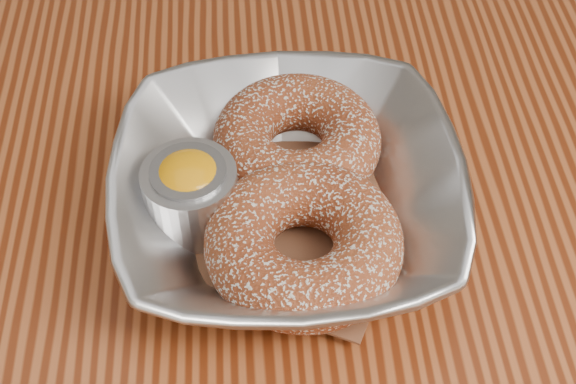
{
  "coord_description": "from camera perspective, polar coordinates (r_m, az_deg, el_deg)",
  "views": [
    {
      "loc": [
        -0.01,
        -0.29,
        1.16
      ],
      "look_at": [
        0.01,
        0.03,
        0.78
      ],
      "focal_mm": 50.0,
      "sensor_mm": 36.0,
      "label": 1
    }
  ],
  "objects": [
    {
      "name": "table",
      "position": [
        0.58,
        -0.71,
        -10.51
      ],
      "size": [
        1.2,
        0.8,
        0.75
      ],
      "color": "brown",
      "rests_on": "ground_plane"
    },
    {
      "name": "serving_bowl",
      "position": [
        0.5,
        -0.0,
        -0.26
      ],
      "size": [
        0.22,
        0.22,
        0.05
      ],
      "primitive_type": "imported",
      "color": "#B7BABE",
      "rests_on": "table"
    },
    {
      "name": "parchment",
      "position": [
        0.51,
        0.0,
        -1.52
      ],
      "size": [
        0.19,
        0.19,
        0.0
      ],
      "primitive_type": "cube",
      "rotation": [
        0.0,
        0.0,
        1.12
      ],
      "color": "brown",
      "rests_on": "table"
    },
    {
      "name": "donut_back",
      "position": [
        0.52,
        0.64,
        3.74
      ],
      "size": [
        0.14,
        0.14,
        0.04
      ],
      "primitive_type": "torus",
      "rotation": [
        0.0,
        0.0,
        -0.39
      ],
      "color": "brown",
      "rests_on": "parchment"
    },
    {
      "name": "donut_front",
      "position": [
        0.47,
        1.13,
        -3.62
      ],
      "size": [
        0.16,
        0.16,
        0.04
      ],
      "primitive_type": "torus",
      "rotation": [
        0.0,
        0.0,
        0.61
      ],
      "color": "brown",
      "rests_on": "parchment"
    },
    {
      "name": "ramekin",
      "position": [
        0.49,
        -6.93,
        -0.02
      ],
      "size": [
        0.06,
        0.06,
        0.05
      ],
      "color": "#B7BABE",
      "rests_on": "table"
    }
  ]
}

